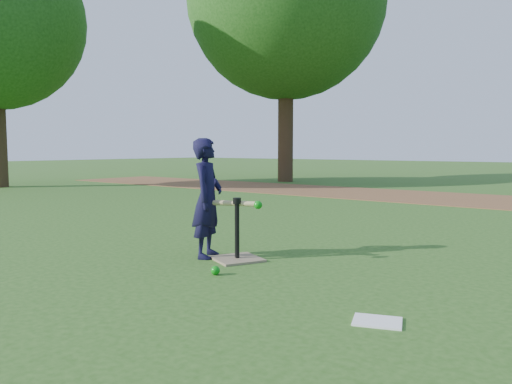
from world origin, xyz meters
The scene contains 8 objects.
ground centered at (0.00, 0.00, 0.00)m, with size 80.00×80.00×0.00m, color #285116.
dirt_strip centered at (0.00, 7.50, 0.01)m, with size 24.00×3.00×0.01m, color brown.
child centered at (-0.03, 0.01, 0.60)m, with size 0.44×0.29×1.19m, color black.
wiffle_ball_ground centered at (0.52, -0.48, 0.04)m, with size 0.08×0.08×0.08m, color #0C8711.
clipboard centered at (2.13, -0.72, 0.01)m, with size 0.30×0.23×0.01m, color white.
batting_tee centered at (0.30, 0.08, 0.11)m, with size 0.57×0.57×0.61m.
swing_action centered at (0.22, 0.07, 0.56)m, with size 0.73×0.25×0.08m.
tree_left centered at (-6.00, 10.00, 5.87)m, with size 6.40×6.40×9.08m.
Camera 1 is at (3.41, -3.59, 1.09)m, focal length 35.00 mm.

